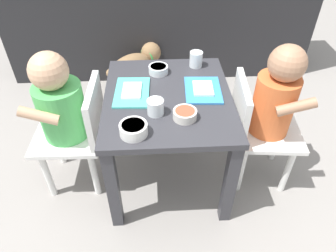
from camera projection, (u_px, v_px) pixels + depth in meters
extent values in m
plane|color=gray|center=(168.00, 171.00, 1.52)|extent=(7.00, 7.00, 0.00)
cube|color=#232326|center=(159.00, 3.00, 2.01)|extent=(1.96, 0.39, 0.90)
cube|color=#333338|center=(168.00, 98.00, 1.24)|extent=(0.50, 0.59, 0.03)
cube|color=#333338|center=(113.00, 190.00, 1.18)|extent=(0.04, 0.04, 0.42)
cube|color=#333338|center=(230.00, 184.00, 1.19)|extent=(0.04, 0.04, 0.42)
cube|color=#333338|center=(121.00, 106.00, 1.57)|extent=(0.04, 0.04, 0.42)
cube|color=#333338|center=(209.00, 103.00, 1.59)|extent=(0.04, 0.04, 0.42)
cube|color=white|center=(69.00, 134.00, 1.32)|extent=(0.29, 0.29, 0.02)
cube|color=white|center=(95.00, 111.00, 1.25)|extent=(0.03, 0.27, 0.22)
cylinder|color=#4CB259|center=(62.00, 111.00, 1.24)|extent=(0.19, 0.19, 0.23)
sphere|color=tan|center=(48.00, 71.00, 1.12)|extent=(0.14, 0.14, 0.14)
cylinder|color=white|center=(58.00, 142.00, 1.49)|extent=(0.03, 0.03, 0.26)
cylinder|color=white|center=(47.00, 174.00, 1.34)|extent=(0.03, 0.03, 0.26)
cylinder|color=white|center=(100.00, 141.00, 1.49)|extent=(0.03, 0.03, 0.26)
cylinder|color=white|center=(94.00, 173.00, 1.34)|extent=(0.03, 0.03, 0.26)
cylinder|color=tan|center=(53.00, 84.00, 1.28)|extent=(0.15, 0.04, 0.09)
cylinder|color=tan|center=(39.00, 116.00, 1.13)|extent=(0.15, 0.04, 0.09)
cube|color=white|center=(266.00, 130.00, 1.34)|extent=(0.30, 0.30, 0.02)
cube|color=white|center=(241.00, 108.00, 1.27)|extent=(0.05, 0.27, 0.22)
cylinder|color=#D86633|center=(273.00, 105.00, 1.25)|extent=(0.17, 0.17, 0.25)
sphere|color=#A87A5B|center=(287.00, 63.00, 1.13)|extent=(0.14, 0.14, 0.14)
cylinder|color=white|center=(287.00, 170.00, 1.35)|extent=(0.03, 0.03, 0.26)
cylinder|color=white|center=(277.00, 139.00, 1.51)|extent=(0.03, 0.03, 0.26)
cylinder|color=white|center=(241.00, 169.00, 1.36)|extent=(0.03, 0.03, 0.26)
cylinder|color=white|center=(235.00, 138.00, 1.51)|extent=(0.03, 0.03, 0.26)
cylinder|color=#A87A5B|center=(296.00, 107.00, 1.14)|extent=(0.15, 0.05, 0.09)
cylinder|color=#A87A5B|center=(283.00, 79.00, 1.28)|extent=(0.15, 0.05, 0.09)
ellipsoid|color=olive|center=(130.00, 69.00, 1.90)|extent=(0.33, 0.33, 0.17)
sphere|color=olive|center=(151.00, 52.00, 1.98)|extent=(0.13, 0.13, 0.13)
sphere|color=black|center=(156.00, 51.00, 2.00)|extent=(0.06, 0.06, 0.06)
torus|color=green|center=(147.00, 56.00, 1.97)|extent=(0.10, 0.10, 0.11)
sphere|color=olive|center=(110.00, 73.00, 1.80)|extent=(0.05, 0.05, 0.05)
cylinder|color=olive|center=(146.00, 84.00, 2.01)|extent=(0.04, 0.04, 0.11)
cylinder|color=olive|center=(137.00, 78.00, 2.06)|extent=(0.04, 0.04, 0.11)
cylinder|color=olive|center=(126.00, 95.00, 1.92)|extent=(0.04, 0.04, 0.11)
cylinder|color=olive|center=(117.00, 89.00, 1.96)|extent=(0.04, 0.04, 0.11)
cube|color=#4CC6BC|center=(132.00, 92.00, 1.24)|extent=(0.14, 0.21, 0.01)
cube|color=white|center=(132.00, 91.00, 1.24)|extent=(0.08, 0.12, 0.01)
cube|color=#388CD8|center=(203.00, 90.00, 1.25)|extent=(0.15, 0.20, 0.01)
cube|color=white|center=(203.00, 88.00, 1.25)|extent=(0.08, 0.11, 0.01)
cylinder|color=white|center=(155.00, 107.00, 1.13)|extent=(0.06, 0.06, 0.06)
cylinder|color=silver|center=(156.00, 110.00, 1.14)|extent=(0.05, 0.05, 0.03)
cylinder|color=white|center=(196.00, 59.00, 1.38)|extent=(0.06, 0.06, 0.07)
cylinder|color=silver|center=(196.00, 63.00, 1.40)|extent=(0.05, 0.05, 0.03)
cylinder|color=white|center=(134.00, 129.00, 1.05)|extent=(0.10, 0.10, 0.04)
cylinder|color=#B26633|center=(133.00, 125.00, 1.04)|extent=(0.08, 0.08, 0.01)
cylinder|color=white|center=(158.00, 69.00, 1.35)|extent=(0.08, 0.08, 0.03)
cylinder|color=#B26633|center=(158.00, 67.00, 1.34)|extent=(0.07, 0.07, 0.01)
cylinder|color=silver|center=(185.00, 114.00, 1.11)|extent=(0.09, 0.09, 0.03)
cylinder|color=#D84C33|center=(185.00, 111.00, 1.11)|extent=(0.07, 0.07, 0.01)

